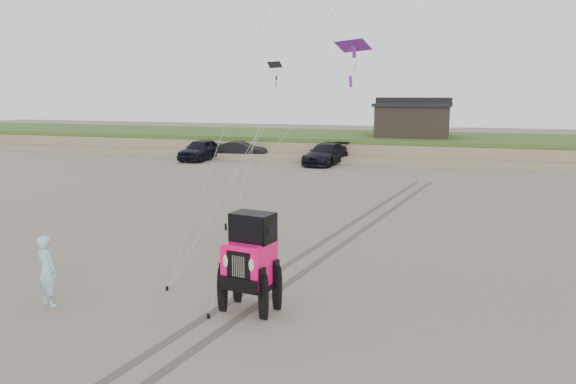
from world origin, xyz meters
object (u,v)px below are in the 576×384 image
(cabin, at_px, (413,119))
(truck_c, at_px, (326,154))
(truck_b, at_px, (241,150))
(jeep, at_px, (250,273))
(truck_a, at_px, (200,150))
(man, at_px, (47,271))

(cabin, distance_m, truck_c, 10.00)
(truck_b, distance_m, jeep, 33.40)
(truck_a, relative_size, jeep, 0.92)
(cabin, bearing_deg, man, -98.79)
(jeep, bearing_deg, cabin, 97.84)
(truck_a, bearing_deg, truck_b, 36.34)
(truck_b, relative_size, jeep, 0.80)
(truck_a, distance_m, jeep, 32.85)
(truck_b, xyz_separation_m, jeep, (12.83, -30.83, 0.30))
(truck_c, distance_m, man, 30.59)
(truck_b, xyz_separation_m, truck_c, (7.70, -1.51, 0.08))
(cabin, relative_size, man, 3.34)
(man, bearing_deg, truck_c, -71.93)
(truck_a, bearing_deg, jeep, -59.96)
(truck_c, bearing_deg, truck_b, 176.26)
(truck_b, height_order, jeep, jeep)
(truck_b, bearing_deg, man, -174.87)
(truck_b, distance_m, man, 32.99)
(man, bearing_deg, truck_a, -52.74)
(cabin, height_order, man, cabin)
(jeep, height_order, man, jeep)
(cabin, bearing_deg, truck_a, -153.45)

